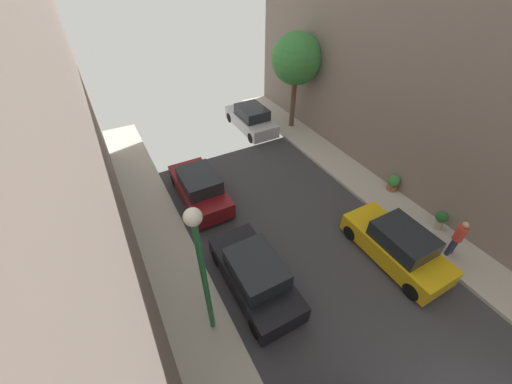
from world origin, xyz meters
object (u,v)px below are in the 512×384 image
parked_car_right_3 (251,119)px  lamp_post (201,259)px  parked_car_right_2 (397,245)px  pedestrian (458,237)px  parked_car_left_5 (200,188)px  street_tree_1 (296,59)px  potted_plant_1 (394,183)px  parked_car_left_4 (255,275)px  potted_plant_2 (441,219)px

parked_car_right_3 → lamp_post: 13.65m
parked_car_right_2 → pedestrian: pedestrian is taller
parked_car_left_5 → parked_car_right_3: size_ratio=1.00×
parked_car_right_3 → street_tree_1: size_ratio=0.74×
potted_plant_1 → parked_car_right_3: bearing=109.0°
parked_car_left_4 → parked_car_right_3: 11.81m
street_tree_1 → lamp_post: street_tree_1 is taller
parked_car_right_2 → potted_plant_2: size_ratio=4.84×
parked_car_right_2 → parked_car_right_3: 11.94m
pedestrian → parked_car_right_2: bearing=153.8°
parked_car_left_4 → lamp_post: 3.47m
parked_car_left_5 → parked_car_right_2: 8.75m
parked_car_right_3 → potted_plant_2: (2.81, -11.77, -0.08)m
parked_car_left_5 → lamp_post: lamp_post is taller
parked_car_right_2 → potted_plant_2: parked_car_right_2 is taller
pedestrian → potted_plant_1: bearing=74.2°
street_tree_1 → lamp_post: (-9.73, -10.12, -0.79)m
parked_car_left_5 → pedestrian: pedestrian is taller
parked_car_left_4 → potted_plant_2: 8.31m
pedestrian → street_tree_1: (0.45, 11.86, 3.26)m
pedestrian → lamp_post: (-9.28, 1.73, 2.47)m
street_tree_1 → potted_plant_1: street_tree_1 is taller
parked_car_left_4 → parked_car_right_3: same height
street_tree_1 → parked_car_left_5: bearing=-153.0°
pedestrian → lamp_post: size_ratio=0.34×
potted_plant_2 → parked_car_right_3: bearing=103.4°
pedestrian → potted_plant_1: size_ratio=2.13×
parked_car_left_4 → lamp_post: size_ratio=0.82×
potted_plant_1 → street_tree_1: bearing=94.8°
parked_car_right_3 → pedestrian: pedestrian is taller
parked_car_left_5 → potted_plant_2: bearing=-39.3°
pedestrian → parked_car_left_5: bearing=133.2°
parked_car_left_4 → parked_car_right_2: (5.40, -1.44, 0.00)m
potted_plant_1 → lamp_post: lamp_post is taller
parked_car_right_3 → lamp_post: bearing=-123.1°
parked_car_right_3 → street_tree_1: bearing=-23.5°
parked_car_left_4 → parked_car_right_2: same height
parked_car_left_4 → potted_plant_1: bearing=10.0°
parked_car_left_5 → potted_plant_1: 9.37m
parked_car_right_3 → pedestrian: size_ratio=2.44×
parked_car_right_3 → street_tree_1: (2.43, -1.06, 3.62)m
parked_car_left_5 → pedestrian: (7.38, -7.86, 0.35)m
potted_plant_2 → parked_car_left_4: bearing=171.2°
potted_plant_1 → parked_car_left_5: bearing=155.1°
parked_car_left_5 → street_tree_1: 9.51m
parked_car_right_2 → lamp_post: 7.86m
pedestrian → potted_plant_2: size_ratio=1.98×
parked_car_left_5 → potted_plant_1: bearing=-24.9°
parked_car_right_2 → parked_car_right_3: (0.00, 11.94, 0.00)m
parked_car_left_5 → parked_car_right_2: size_ratio=1.00×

